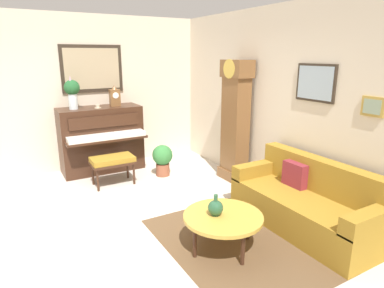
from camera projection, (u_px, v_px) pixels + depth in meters
The scene contains 14 objects.
ground_plane at pixel (129, 229), 4.22m from camera, with size 6.40×6.00×0.10m, color beige.
wall_left at pixel (77, 94), 6.02m from camera, with size 0.13×4.90×2.80m.
wall_back at pixel (277, 102), 4.98m from camera, with size 5.30×0.13×2.80m.
area_rug at pixel (236, 244), 3.79m from camera, with size 2.10×1.50×0.01m, color brown.
piano at pixel (102, 139), 6.06m from camera, with size 0.87×1.44×1.19m.
piano_bench at pixel (113, 161), 5.42m from camera, with size 0.42×0.70×0.48m.
grandfather_clock at pixel (235, 125), 5.53m from camera, with size 0.52×0.34×2.03m.
couch at pixel (306, 203), 4.11m from camera, with size 1.90×0.80×0.84m.
coffee_table at pixel (223, 217), 3.63m from camera, with size 0.88×0.88×0.40m.
mantel_clock at pixel (115, 97), 6.00m from camera, with size 0.13×0.18×0.38m.
flower_vase at pixel (72, 91), 5.61m from camera, with size 0.26×0.26×0.58m.
teacup at pixel (98, 107), 5.81m from camera, with size 0.12×0.12×0.06m.
green_jug at pixel (216, 208), 3.60m from camera, with size 0.17×0.17×0.24m.
potted_plant at pixel (163, 158), 5.86m from camera, with size 0.36×0.36×0.56m.
Camera 1 is at (3.69, -1.18, 2.11)m, focal length 30.92 mm.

